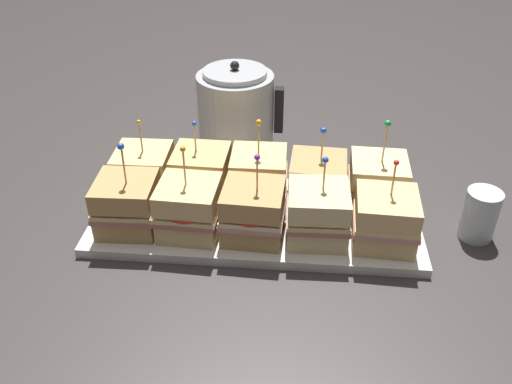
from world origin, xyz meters
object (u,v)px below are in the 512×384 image
at_px(sandwich_front_center, 253,212).
at_px(kettle_steel, 236,110).
at_px(sandwich_front_far_left, 127,204).
at_px(sandwich_back_left, 202,174).
at_px(sandwich_front_right, 318,214).
at_px(sandwich_back_right, 317,181).
at_px(sandwich_front_left, 189,208).
at_px(serving_platter, 256,218).
at_px(sandwich_back_center, 259,176).
at_px(sandwich_back_far_left, 144,172).
at_px(drinking_glass, 480,215).
at_px(sandwich_front_far_right, 385,219).
at_px(sandwich_back_far_right, 377,183).

relative_size(sandwich_front_center, kettle_steel, 0.80).
xyz_separation_m(sandwich_front_far_left, sandwich_back_left, (0.11, 0.11, -0.00)).
xyz_separation_m(sandwich_front_right, sandwich_back_right, (0.00, 0.11, -0.00)).
bearing_deg(sandwich_back_right, kettle_steel, 127.38).
bearing_deg(sandwich_front_left, kettle_steel, 83.29).
bearing_deg(kettle_steel, serving_platter, -76.45).
bearing_deg(sandwich_front_center, serving_platter, 89.22).
bearing_deg(sandwich_front_right, sandwich_back_center, 134.59).
relative_size(sandwich_front_far_left, sandwich_front_right, 1.11).
height_order(sandwich_front_left, sandwich_back_far_left, sandwich_front_left).
bearing_deg(sandwich_front_left, drinking_glass, 5.64).
xyz_separation_m(sandwich_front_far_right, sandwich_back_left, (-0.34, 0.11, 0.00)).
distance_m(serving_platter, sandwich_front_far_left, 0.24).
bearing_deg(sandwich_back_right, sandwich_back_far_right, -0.59).
height_order(sandwich_front_far_left, drinking_glass, sandwich_front_far_left).
distance_m(sandwich_front_far_left, kettle_steel, 0.38).
distance_m(sandwich_front_far_right, sandwich_back_far_right, 0.11).
relative_size(sandwich_front_left, sandwich_back_center, 1.00).
bearing_deg(sandwich_back_far_left, serving_platter, -14.58).
xyz_separation_m(sandwich_front_center, drinking_glass, (0.40, 0.05, -0.02)).
height_order(sandwich_front_far_right, drinking_glass, sandwich_front_far_right).
bearing_deg(sandwich_front_left, sandwich_back_left, 88.95).
xyz_separation_m(serving_platter, sandwich_front_far_left, (-0.22, -0.05, 0.06)).
xyz_separation_m(serving_platter, sandwich_back_far_right, (0.22, 0.05, 0.06)).
bearing_deg(sandwich_back_center, sandwich_front_far_right, -27.08).
height_order(sandwich_front_right, sandwich_back_right, sandwich_back_right).
height_order(sandwich_back_center, sandwich_back_right, sandwich_back_center).
distance_m(sandwich_back_center, sandwich_back_right, 0.11).
xyz_separation_m(sandwich_front_center, sandwich_back_left, (-0.11, 0.11, -0.00)).
distance_m(sandwich_front_right, sandwich_back_far_right, 0.16).
distance_m(sandwich_front_left, sandwich_front_far_right, 0.34).
bearing_deg(drinking_glass, serving_platter, 179.06).
bearing_deg(sandwich_back_far_left, sandwich_front_center, -27.45).
relative_size(sandwich_back_center, sandwich_back_far_right, 0.95).
bearing_deg(serving_platter, drinking_glass, -0.94).
xyz_separation_m(sandwich_front_far_right, kettle_steel, (-0.30, 0.35, 0.03)).
distance_m(sandwich_front_far_left, drinking_glass, 0.62).
distance_m(sandwich_back_far_left, kettle_steel, 0.28).
relative_size(sandwich_front_far_right, kettle_steel, 0.77).
bearing_deg(sandwich_front_center, sandwich_front_right, 1.53).
relative_size(sandwich_back_far_left, sandwich_back_far_right, 0.88).
relative_size(sandwich_front_center, drinking_glass, 1.72).
bearing_deg(sandwich_front_left, sandwich_back_far_right, 18.28).
bearing_deg(sandwich_back_far_right, drinking_glass, -18.92).
height_order(sandwich_back_right, sandwich_back_far_right, sandwich_back_far_right).
bearing_deg(kettle_steel, sandwich_front_far_left, -113.59).
relative_size(sandwich_front_far_right, sandwich_back_right, 1.01).
height_order(sandwich_back_right, drinking_glass, sandwich_back_right).
bearing_deg(kettle_steel, sandwich_back_center, -73.12).
bearing_deg(sandwich_front_far_left, serving_platter, 13.85).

